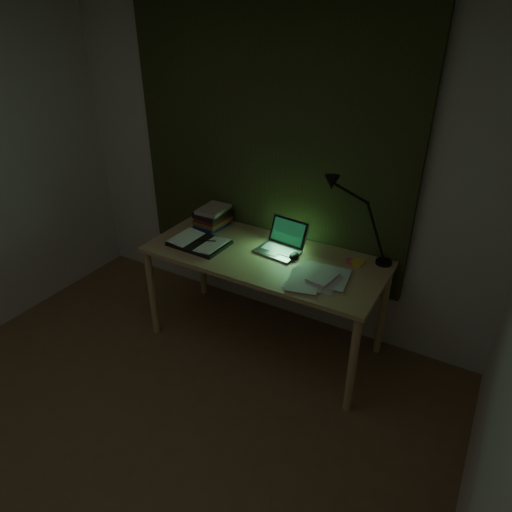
{
  "coord_description": "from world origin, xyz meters",
  "views": [
    {
      "loc": [
        1.55,
        -0.9,
        2.33
      ],
      "look_at": [
        0.21,
        1.43,
        0.82
      ],
      "focal_mm": 32.0,
      "sensor_mm": 36.0,
      "label": 1
    }
  ],
  "objects": [
    {
      "name": "floor",
      "position": [
        0.0,
        0.0,
        0.0
      ],
      "size": [
        3.5,
        4.0,
        0.0
      ],
      "primitive_type": "cube",
      "color": "brown",
      "rests_on": "ground"
    },
    {
      "name": "wall_back",
      "position": [
        0.0,
        2.0,
        1.25
      ],
      "size": [
        3.5,
        0.0,
        2.5
      ],
      "primitive_type": "cube",
      "color": "beige",
      "rests_on": "ground"
    },
    {
      "name": "wall_right",
      "position": [
        1.75,
        0.0,
        1.25
      ],
      "size": [
        0.0,
        4.0,
        2.5
      ],
      "primitive_type": "cube",
      "color": "beige",
      "rests_on": "ground"
    },
    {
      "name": "curtain",
      "position": [
        0.0,
        1.96,
        1.45
      ],
      "size": [
        2.2,
        0.06,
        2.0
      ],
      "primitive_type": "cube",
      "color": "#282D16",
      "rests_on": "wall_back"
    },
    {
      "name": "desk",
      "position": [
        0.21,
        1.55,
        0.39
      ],
      "size": [
        1.69,
        0.74,
        0.77
      ],
      "primitive_type": null,
      "color": "tan",
      "rests_on": "floor"
    },
    {
      "name": "laptop",
      "position": [
        0.27,
        1.63,
        0.88
      ],
      "size": [
        0.33,
        0.37,
        0.21
      ],
      "primitive_type": null,
      "rotation": [
        0.0,
        0.0,
        -0.12
      ],
      "color": "#A4A4A8",
      "rests_on": "desk"
    },
    {
      "name": "open_textbook",
      "position": [
        -0.28,
        1.45,
        0.79
      ],
      "size": [
        0.41,
        0.3,
        0.03
      ],
      "primitive_type": null,
      "rotation": [
        0.0,
        0.0,
        -0.03
      ],
      "color": "white",
      "rests_on": "desk"
    },
    {
      "name": "book_stack",
      "position": [
        -0.36,
        1.76,
        0.85
      ],
      "size": [
        0.22,
        0.26,
        0.17
      ],
      "primitive_type": null,
      "rotation": [
        0.0,
        0.0,
        -0.04
      ],
      "color": "white",
      "rests_on": "desk"
    },
    {
      "name": "loose_papers",
      "position": [
        0.64,
        1.48,
        0.78
      ],
      "size": [
        0.39,
        0.4,
        0.02
      ],
      "primitive_type": null,
      "rotation": [
        0.0,
        0.0,
        0.2
      ],
      "color": "silver",
      "rests_on": "desk"
    },
    {
      "name": "mouse",
      "position": [
        0.41,
        1.61,
        0.79
      ],
      "size": [
        0.06,
        0.1,
        0.04
      ],
      "primitive_type": "ellipsoid",
      "rotation": [
        0.0,
        0.0,
        -0.01
      ],
      "color": "black",
      "rests_on": "desk"
    },
    {
      "name": "sticky_yellow",
      "position": [
        0.82,
        1.76,
        0.78
      ],
      "size": [
        0.09,
        0.09,
        0.02
      ],
      "primitive_type": "cube",
      "rotation": [
        0.0,
        0.0,
        -0.15
      ],
      "color": "gold",
      "rests_on": "desk"
    },
    {
      "name": "sticky_pink",
      "position": [
        0.78,
        1.75,
        0.78
      ],
      "size": [
        0.09,
        0.09,
        0.02
      ],
      "primitive_type": "cube",
      "rotation": [
        0.0,
        0.0,
        0.31
      ],
      "color": "#E15772",
      "rests_on": "desk"
    },
    {
      "name": "desk_lamp",
      "position": [
        0.97,
        1.85,
        1.07
      ],
      "size": [
        0.44,
        0.37,
        0.59
      ],
      "primitive_type": null,
      "rotation": [
        0.0,
        0.0,
        -0.17
      ],
      "color": "black",
      "rests_on": "desk"
    }
  ]
}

